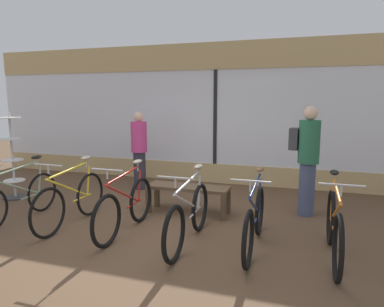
{
  "coord_description": "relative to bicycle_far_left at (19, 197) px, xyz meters",
  "views": [
    {
      "loc": [
        1.91,
        -4.42,
        1.92
      ],
      "look_at": [
        0.0,
        1.49,
        0.95
      ],
      "focal_mm": 32.0,
      "sensor_mm": 36.0,
      "label": 1
    }
  ],
  "objects": [
    {
      "name": "ground_plane",
      "position": [
        2.35,
        0.24,
        -0.39
      ],
      "size": [
        24.0,
        24.0,
        0.0
      ],
      "primitive_type": "plane",
      "color": "brown"
    },
    {
      "name": "shop_back_wall",
      "position": [
        2.35,
        3.48,
        1.25
      ],
      "size": [
        12.0,
        0.08,
        3.2
      ],
      "color": "tan",
      "rests_on": "ground_plane"
    },
    {
      "name": "bicycle_far_left",
      "position": [
        0.0,
        0.0,
        0.0
      ],
      "size": [
        0.46,
        1.75,
        1.02
      ],
      "color": "black",
      "rests_on": "ground_plane"
    },
    {
      "name": "bicycle_left",
      "position": [
        0.93,
        0.1,
        0.01
      ],
      "size": [
        0.46,
        1.73,
        1.04
      ],
      "color": "black",
      "rests_on": "ground_plane"
    },
    {
      "name": "bicycle_center_left",
      "position": [
        1.87,
        0.08,
        0.0
      ],
      "size": [
        0.46,
        1.72,
        1.04
      ],
      "color": "black",
      "rests_on": "ground_plane"
    },
    {
      "name": "bicycle_center_right",
      "position": [
        2.87,
        -0.03,
        -0.0
      ],
      "size": [
        0.46,
        1.78,
        1.03
      ],
      "color": "black",
      "rests_on": "ground_plane"
    },
    {
      "name": "bicycle_right",
      "position": [
        3.73,
        0.1,
        -0.0
      ],
      "size": [
        0.46,
        1.75,
        1.03
      ],
      "color": "black",
      "rests_on": "ground_plane"
    },
    {
      "name": "bicycle_far_right",
      "position": [
        4.68,
        0.07,
        0.02
      ],
      "size": [
        0.46,
        1.75,
        1.05
      ],
      "color": "black",
      "rests_on": "ground_plane"
    },
    {
      "name": "accessory_rack",
      "position": [
        -1.11,
        1.01,
        0.31
      ],
      "size": [
        0.48,
        0.48,
        1.69
      ],
      "color": "#333333",
      "rests_on": "ground_plane"
    },
    {
      "name": "display_bench",
      "position": [
        2.46,
        1.18,
        0.0
      ],
      "size": [
        1.4,
        0.44,
        0.48
      ],
      "color": "brown",
      "rests_on": "ground_plane"
    },
    {
      "name": "customer_near_rack",
      "position": [
        0.94,
        2.41,
        0.49
      ],
      "size": [
        0.43,
        0.43,
        1.67
      ],
      "color": "#2D2D38",
      "rests_on": "ground_plane"
    },
    {
      "name": "customer_by_window",
      "position": [
        4.37,
        1.7,
        0.61
      ],
      "size": [
        0.52,
        0.4,
        1.83
      ],
      "color": "#424C6B",
      "rests_on": "ground_plane"
    }
  ]
}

